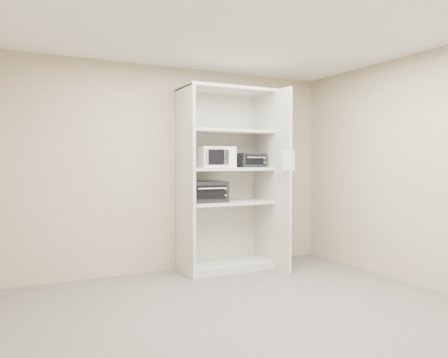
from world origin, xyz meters
name	(u,v)px	position (x,y,z in m)	size (l,w,h in m)	color
floor	(249,315)	(0.00, 0.00, 0.00)	(4.50, 4.00, 0.01)	#615C54
ceiling	(250,24)	(0.00, 0.00, 2.70)	(4.50, 4.00, 0.01)	white
wall_back	(175,169)	(0.00, 2.00, 1.35)	(4.50, 0.02, 2.70)	#C9B191
wall_front	(443,177)	(0.00, -2.00, 1.35)	(4.50, 0.02, 2.70)	#C9B191
wall_right	(419,170)	(2.25, 0.00, 1.35)	(0.02, 4.00, 2.70)	#C9B191
shelving_unit	(230,185)	(0.67, 1.70, 1.13)	(1.24, 0.92, 2.42)	beige
microwave	(215,157)	(0.45, 1.69, 1.51)	(0.46, 0.35, 0.27)	white
toaster_oven_upper	(252,160)	(1.00, 1.70, 1.47)	(0.34, 0.26, 0.20)	black
toaster_oven_lower	(206,192)	(0.30, 1.67, 1.06)	(0.49, 0.37, 0.27)	black
paper_sign	(289,160)	(1.18, 1.07, 1.46)	(0.19, 0.01, 0.25)	white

